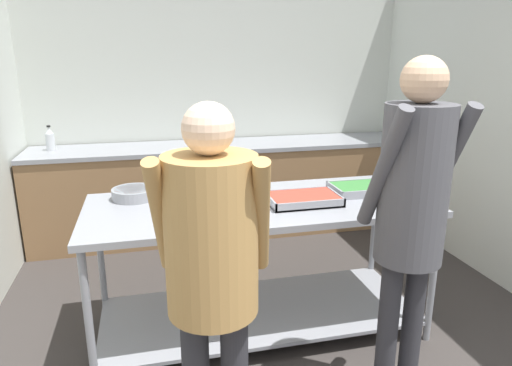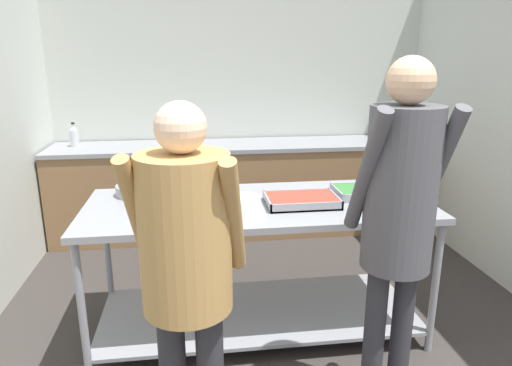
# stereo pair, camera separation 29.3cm
# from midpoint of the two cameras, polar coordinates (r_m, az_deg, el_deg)

# --- Properties ---
(wall_rear) EXTENTS (3.95, 0.06, 2.65)m
(wall_rear) POSITION_cam_midpoint_polar(r_m,az_deg,el_deg) (4.88, -0.23, 10.31)
(wall_rear) COLOR silver
(wall_rear) RESTS_ON ground_plane
(back_counter) EXTENTS (3.79, 0.65, 0.93)m
(back_counter) POSITION_cam_midpoint_polar(r_m,az_deg,el_deg) (4.69, 0.36, -0.63)
(back_counter) COLOR olive
(back_counter) RESTS_ON ground_plane
(serving_counter) EXTENTS (2.15, 0.88, 0.89)m
(serving_counter) POSITION_cam_midpoint_polar(r_m,az_deg,el_deg) (2.97, 3.11, -7.82)
(serving_counter) COLOR gray
(serving_counter) RESTS_ON ground_plane
(sauce_pan) EXTENTS (0.42, 0.28, 0.07)m
(sauce_pan) POSITION_cam_midpoint_polar(r_m,az_deg,el_deg) (3.08, -11.95, -0.82)
(sauce_pan) COLOR gray
(sauce_pan) RESTS_ON serving_counter
(broccoli_bowl) EXTENTS (0.23, 0.23, 0.11)m
(broccoli_bowl) POSITION_cam_midpoint_polar(r_m,az_deg,el_deg) (2.71, -4.93, -2.70)
(broccoli_bowl) COLOR silver
(broccoli_bowl) RESTS_ON serving_counter
(plate_stack) EXTENTS (0.26, 0.26, 0.07)m
(plate_stack) POSITION_cam_midpoint_polar(r_m,az_deg,el_deg) (2.74, 1.02, -2.61)
(plate_stack) COLOR white
(plate_stack) RESTS_ON serving_counter
(serving_tray_vegetables) EXTENTS (0.44, 0.29, 0.05)m
(serving_tray_vegetables) POSITION_cam_midpoint_polar(r_m,az_deg,el_deg) (2.85, 8.67, -2.24)
(serving_tray_vegetables) COLOR gray
(serving_tray_vegetables) RESTS_ON serving_counter
(serving_tray_roast) EXTENTS (0.46, 0.28, 0.05)m
(serving_tray_roast) POSITION_cam_midpoint_polar(r_m,az_deg,el_deg) (3.13, 16.64, -1.11)
(serving_tray_roast) COLOR gray
(serving_tray_roast) RESTS_ON serving_counter
(guest_serving_left) EXTENTS (0.54, 0.41, 1.63)m
(guest_serving_left) POSITION_cam_midpoint_polar(r_m,az_deg,el_deg) (1.94, -4.44, -8.65)
(guest_serving_left) COLOR #2D2D33
(guest_serving_left) RESTS_ON ground_plane
(guest_serving_right) EXTENTS (0.43, 0.36, 1.79)m
(guest_serving_right) POSITION_cam_midpoint_polar(r_m,az_deg,el_deg) (2.24, 21.12, -2.77)
(guest_serving_right) COLOR #2D2D33
(guest_serving_right) RESTS_ON ground_plane
(water_bottle) EXTENTS (0.08, 0.08, 0.23)m
(water_bottle) POSITION_cam_midpoint_polar(r_m,az_deg,el_deg) (4.69, -20.16, 5.57)
(water_bottle) COLOR silver
(water_bottle) RESTS_ON back_counter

